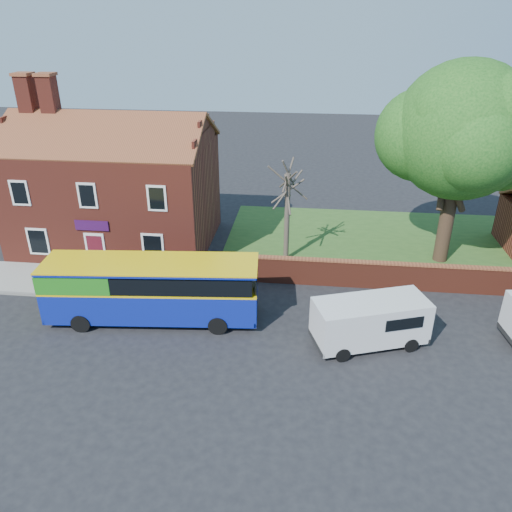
# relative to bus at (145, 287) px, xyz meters

# --- Properties ---
(ground) EXTENTS (120.00, 120.00, 0.00)m
(ground) POSITION_rel_bus_xyz_m (2.37, -2.56, -1.78)
(ground) COLOR black
(ground) RESTS_ON ground
(pavement) EXTENTS (18.00, 3.50, 0.12)m
(pavement) POSITION_rel_bus_xyz_m (-4.63, 3.19, -1.72)
(pavement) COLOR gray
(pavement) RESTS_ON ground
(kerb) EXTENTS (18.00, 0.15, 0.14)m
(kerb) POSITION_rel_bus_xyz_m (-4.63, 1.44, -1.71)
(kerb) COLOR slate
(kerb) RESTS_ON ground
(grass_strip) EXTENTS (26.00, 12.00, 0.04)m
(grass_strip) POSITION_rel_bus_xyz_m (15.37, 10.44, -1.76)
(grass_strip) COLOR #426B28
(grass_strip) RESTS_ON ground
(shop_building) EXTENTS (12.30, 8.13, 10.50)m
(shop_building) POSITION_rel_bus_xyz_m (-4.65, 8.94, 1.63)
(shop_building) COLOR maroon
(shop_building) RESTS_ON ground
(boundary_wall) EXTENTS (22.00, 0.38, 1.60)m
(boundary_wall) POSITION_rel_bus_xyz_m (15.37, 4.44, -0.97)
(boundary_wall) COLOR maroon
(boundary_wall) RESTS_ON ground
(bus) EXTENTS (10.48, 3.46, 3.14)m
(bus) POSITION_rel_bus_xyz_m (0.00, 0.00, 0.00)
(bus) COLOR #0D1F94
(bus) RESTS_ON ground
(van_near) EXTENTS (5.50, 3.60, 2.25)m
(van_near) POSITION_rel_bus_xyz_m (10.76, -0.90, -0.52)
(van_near) COLOR silver
(van_near) RESTS_ON ground
(large_tree) EXTENTS (9.65, 7.64, 11.78)m
(large_tree) POSITION_rel_bus_xyz_m (16.03, 8.60, 5.93)
(large_tree) COLOR black
(large_tree) RESTS_ON ground
(bare_tree) EXTENTS (2.26, 2.70, 6.04)m
(bare_tree) POSITION_rel_bus_xyz_m (6.46, 7.42, 1.32)
(bare_tree) COLOR #4C4238
(bare_tree) RESTS_ON ground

